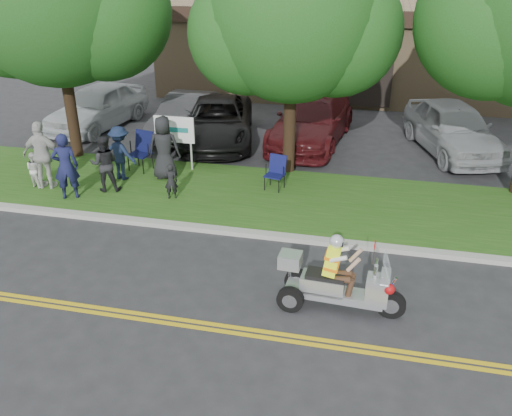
% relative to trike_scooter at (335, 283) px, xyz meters
% --- Properties ---
extents(ground, '(120.00, 120.00, 0.00)m').
position_rel_trike_scooter_xyz_m(ground, '(-2.51, -0.60, -0.56)').
color(ground, '#28282B').
rests_on(ground, ground).
extents(centerline_near, '(60.00, 0.10, 0.01)m').
position_rel_trike_scooter_xyz_m(centerline_near, '(-2.51, -1.18, -0.55)').
color(centerline_near, gold).
rests_on(centerline_near, ground).
extents(centerline_far, '(60.00, 0.10, 0.01)m').
position_rel_trike_scooter_xyz_m(centerline_far, '(-2.51, -1.02, -0.55)').
color(centerline_far, gold).
rests_on(centerline_far, ground).
extents(curb, '(60.00, 0.25, 0.12)m').
position_rel_trike_scooter_xyz_m(curb, '(-2.51, 2.45, -0.50)').
color(curb, '#A8A89E').
rests_on(curb, ground).
extents(grass_verge, '(60.00, 4.00, 0.10)m').
position_rel_trike_scooter_xyz_m(grass_verge, '(-2.51, 4.60, -0.50)').
color(grass_verge, '#224E14').
rests_on(grass_verge, ground).
extents(commercial_building, '(18.00, 8.20, 4.00)m').
position_rel_trike_scooter_xyz_m(commercial_building, '(-0.51, 18.38, 1.45)').
color(commercial_building, '#9E7F5B').
rests_on(commercial_building, ground).
extents(tree_left, '(6.62, 5.40, 7.78)m').
position_rel_trike_scooter_xyz_m(tree_left, '(-8.95, 6.44, 4.29)').
color(tree_left, '#332114').
rests_on(tree_left, ground).
extents(tree_mid, '(5.88, 4.80, 7.05)m').
position_rel_trike_scooter_xyz_m(tree_mid, '(-1.96, 6.64, 3.88)').
color(tree_mid, '#332114').
rests_on(tree_mid, ground).
extents(business_sign, '(1.25, 0.06, 1.75)m').
position_rel_trike_scooter_xyz_m(business_sign, '(-5.41, 6.00, 0.70)').
color(business_sign, silver).
rests_on(business_sign, ground).
extents(trike_scooter, '(2.44, 0.83, 1.60)m').
position_rel_trike_scooter_xyz_m(trike_scooter, '(0.00, 0.00, 0.00)').
color(trike_scooter, black).
rests_on(trike_scooter, ground).
extents(lawn_chair_a, '(0.74, 0.76, 1.17)m').
position_rel_trike_scooter_xyz_m(lawn_chair_a, '(-6.40, 5.77, 0.21)').
color(lawn_chair_a, black).
rests_on(lawn_chair_a, grass_verge).
extents(lawn_chair_b, '(0.60, 0.61, 0.95)m').
position_rel_trike_scooter_xyz_m(lawn_chair_b, '(-2.14, 5.21, 0.08)').
color(lawn_chair_b, black).
rests_on(lawn_chair_b, grass_verge).
extents(spectator_adult_left, '(0.79, 0.69, 1.83)m').
position_rel_trike_scooter_xyz_m(spectator_adult_left, '(-7.50, 3.31, 0.46)').
color(spectator_adult_left, '#181B43').
rests_on(spectator_adult_left, grass_verge).
extents(spectator_adult_mid, '(0.94, 0.83, 1.60)m').
position_rel_trike_scooter_xyz_m(spectator_adult_mid, '(-6.73, 3.99, 0.35)').
color(spectator_adult_mid, black).
rests_on(spectator_adult_mid, grass_verge).
extents(spectator_adult_right, '(1.18, 0.58, 1.94)m').
position_rel_trike_scooter_xyz_m(spectator_adult_right, '(-8.47, 3.79, 0.52)').
color(spectator_adult_right, beige).
rests_on(spectator_adult_right, grass_verge).
extents(spectator_chair_a, '(1.15, 0.84, 1.60)m').
position_rel_trike_scooter_xyz_m(spectator_chair_a, '(-6.68, 4.87, 0.35)').
color(spectator_chair_a, '#16213D').
rests_on(spectator_chair_a, grass_verge).
extents(spectator_chair_b, '(1.00, 0.73, 1.87)m').
position_rel_trike_scooter_xyz_m(spectator_chair_b, '(-5.45, 5.20, 0.48)').
color(spectator_chair_b, black).
rests_on(spectator_chair_b, grass_verge).
extents(child_left, '(0.42, 0.36, 0.99)m').
position_rel_trike_scooter_xyz_m(child_left, '(-4.77, 3.89, 0.04)').
color(child_left, black).
rests_on(child_left, grass_verge).
extents(child_right, '(0.60, 0.53, 1.03)m').
position_rel_trike_scooter_xyz_m(child_right, '(-8.81, 3.80, 0.06)').
color(child_right, silver).
rests_on(child_right, grass_verge).
extents(parked_car_far_left, '(2.60, 5.06, 1.65)m').
position_rel_trike_scooter_xyz_m(parked_car_far_left, '(-9.91, 9.67, 0.27)').
color(parked_car_far_left, silver).
rests_on(parked_car_far_left, ground).
extents(parked_car_left, '(1.68, 4.46, 1.45)m').
position_rel_trike_scooter_xyz_m(parked_car_left, '(-6.31, 9.58, 0.17)').
color(parked_car_left, '#2E2E30').
rests_on(parked_car_left, ground).
extents(parked_car_mid, '(3.65, 5.82, 1.50)m').
position_rel_trike_scooter_xyz_m(parked_car_mid, '(-5.01, 9.04, 0.19)').
color(parked_car_mid, black).
rests_on(parked_car_mid, ground).
extents(parked_car_right, '(2.83, 5.73, 1.60)m').
position_rel_trike_scooter_xyz_m(parked_car_right, '(-1.71, 9.69, 0.24)').
color(parked_car_right, '#4C1115').
rests_on(parked_car_right, ground).
extents(parked_car_far_right, '(3.47, 5.39, 1.71)m').
position_rel_trike_scooter_xyz_m(parked_car_far_right, '(3.00, 9.68, 0.30)').
color(parked_car_far_right, '#9DA0A4').
rests_on(parked_car_far_right, ground).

